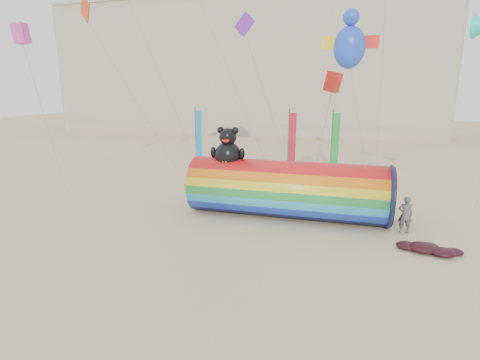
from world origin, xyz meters
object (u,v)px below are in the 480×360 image
(fabric_bundle, at_px, (428,249))
(hotel_building, at_px, (243,67))
(windsock_assembly, at_px, (287,188))
(kite_handler, at_px, (405,215))

(fabric_bundle, bearing_deg, hotel_building, 114.87)
(fabric_bundle, bearing_deg, windsock_assembly, 155.83)
(windsock_assembly, xyz_separation_m, kite_handler, (5.78, -0.77, -0.70))
(kite_handler, xyz_separation_m, fabric_bundle, (0.70, -2.14, -0.72))
(kite_handler, height_order, fabric_bundle, kite_handler)
(hotel_building, bearing_deg, fabric_bundle, -65.13)
(windsock_assembly, distance_m, kite_handler, 5.88)
(windsock_assembly, distance_m, fabric_bundle, 7.25)
(hotel_building, height_order, kite_handler, hotel_building)
(kite_handler, bearing_deg, hotel_building, -69.52)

